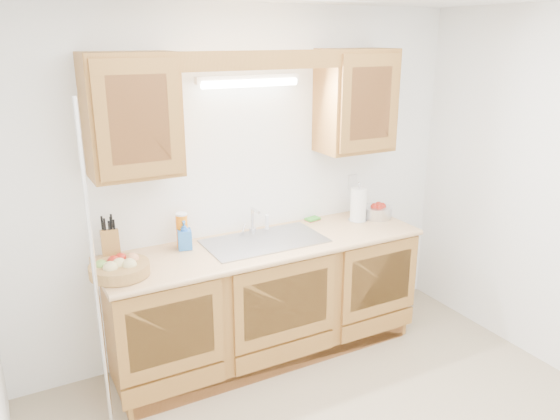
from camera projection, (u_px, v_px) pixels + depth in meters
room at (372, 253)px, 2.73m from camera, size 3.52×3.50×2.50m
base_cabinets at (266, 300)px, 3.99m from camera, size 2.20×0.60×0.86m
countertop at (266, 245)px, 3.84m from camera, size 2.30×0.63×0.04m
upper_cabinet_left at (132, 116)px, 3.31m from camera, size 0.55×0.33×0.75m
upper_cabinet_right at (356, 101)px, 4.05m from camera, size 0.55×0.33×0.75m
valance at (264, 60)px, 3.46m from camera, size 2.20×0.05×0.12m
fluorescent_fixture at (249, 81)px, 3.69m from camera, size 0.76×0.08×0.08m
sink at (265, 251)px, 3.88m from camera, size 0.84×0.46×0.36m
wire_shelf_pole at (95, 277)px, 3.06m from camera, size 0.03×0.03×2.00m
outlet_plate at (353, 182)px, 4.44m from camera, size 0.08×0.01×0.12m
fruit_basket at (119, 268)px, 3.30m from camera, size 0.48×0.48×0.11m
knife_block at (111, 246)px, 3.47m from camera, size 0.13×0.19×0.32m
orange_canister at (182, 230)px, 3.73m from camera, size 0.08×0.08×0.24m
soap_bottle at (184, 235)px, 3.69m from camera, size 0.11×0.11×0.20m
sponge at (313, 219)px, 4.29m from camera, size 0.12×0.09×0.02m
paper_towel at (358, 205)px, 4.24m from camera, size 0.15×0.15×0.32m
apple_bowl at (377, 211)px, 4.35m from camera, size 0.27×0.27×0.12m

